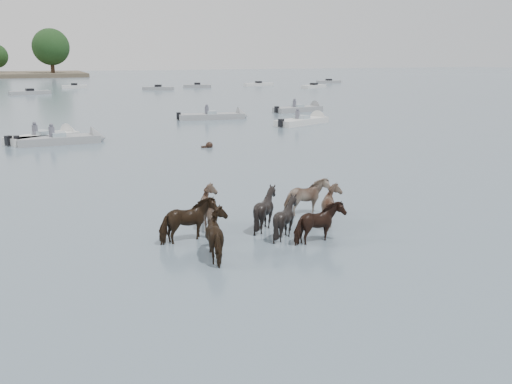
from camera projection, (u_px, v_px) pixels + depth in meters
name	position (u px, v px, depth m)	size (l,w,h in m)	color
ground	(254.00, 251.00, 15.78)	(400.00, 400.00, 0.00)	slate
pony_herd	(264.00, 215.00, 17.26)	(6.53, 4.54, 1.47)	black
swimming_pony	(209.00, 146.00, 33.58)	(0.72, 0.44, 0.44)	black
motorboat_a	(52.00, 137.00, 36.39)	(5.18, 4.01, 1.92)	silver
motorboat_b	(72.00, 139.00, 35.28)	(5.59, 1.78, 1.92)	gray
motorboat_c	(220.00, 116.00, 48.72)	(6.42, 2.43, 1.92)	gray
motorboat_d	(308.00, 121.00, 45.29)	(5.78, 3.81, 1.92)	silver
motorboat_e	(304.00, 109.00, 55.38)	(5.88, 2.61, 1.92)	gray
distant_flotilla	(65.00, 89.00, 88.20)	(108.82, 23.58, 0.93)	silver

